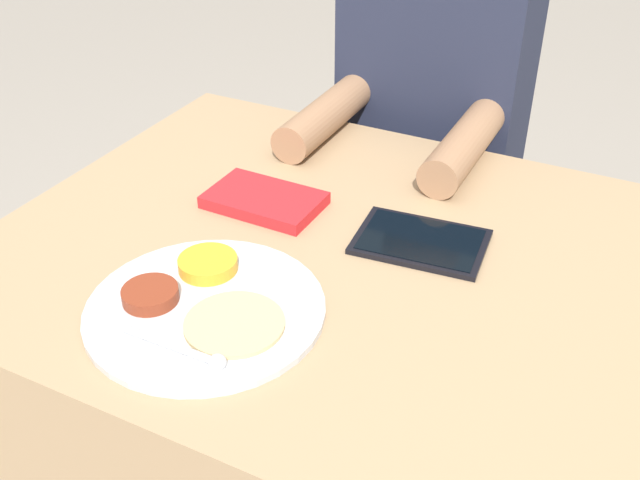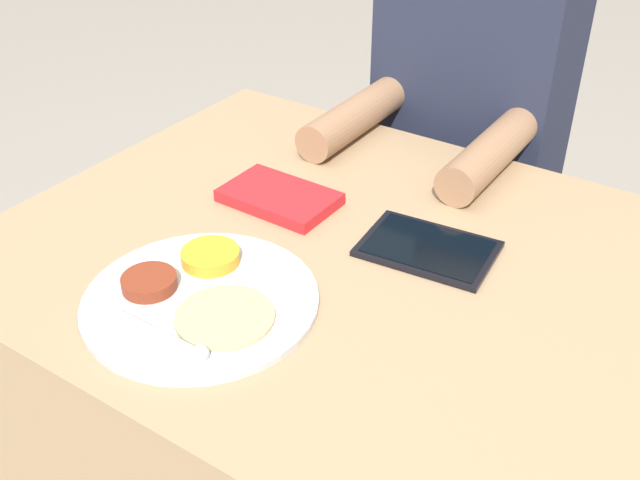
% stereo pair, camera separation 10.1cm
% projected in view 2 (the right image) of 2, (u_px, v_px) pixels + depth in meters
% --- Properties ---
extents(dining_table, '(0.98, 0.81, 0.71)m').
position_uv_depth(dining_table, '(333.00, 416.00, 1.29)').
color(dining_table, '#9E7F5B').
rests_on(dining_table, ground_plane).
extents(thali_tray, '(0.31, 0.31, 0.03)m').
position_uv_depth(thali_tray, '(199.00, 297.00, 0.99)').
color(thali_tray, '#B7BABF').
rests_on(thali_tray, dining_table).
extents(red_notebook, '(0.18, 0.12, 0.02)m').
position_uv_depth(red_notebook, '(279.00, 198.00, 1.20)').
color(red_notebook, silver).
rests_on(red_notebook, dining_table).
extents(tablet_device, '(0.20, 0.15, 0.01)m').
position_uv_depth(tablet_device, '(428.00, 248.00, 1.09)').
color(tablet_device, black).
rests_on(tablet_device, dining_table).
extents(person_diner, '(0.36, 0.49, 1.18)m').
position_uv_depth(person_diner, '(461.00, 175.00, 1.60)').
color(person_diner, black).
rests_on(person_diner, ground_plane).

